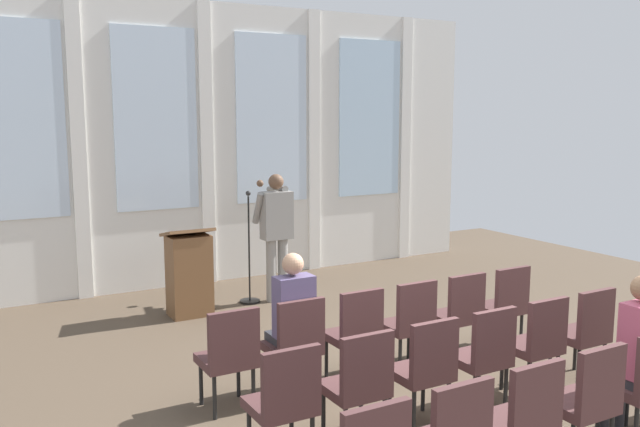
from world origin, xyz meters
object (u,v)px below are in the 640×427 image
object	(u,v)px
chair_r1_c0	(285,397)
chair_r1_c3	(484,352)
chair_r0_c1	(296,340)
chair_r2_c3	(587,396)
speaker	(276,227)
chair_r1_c4	(537,340)
chair_r0_c4	(459,310)
lectern	(189,273)
chair_r1_c5	(585,329)
chair_r0_c2	(355,329)
chair_r1_c1	(359,380)
audience_r2_c4	(636,350)
mic_stand	(250,279)
chair_r1_c2	(425,365)
chair_r0_c0	(230,352)
audience_r0_c1	(292,316)
chair_r2_c2	(523,415)
chair_r0_c3	(410,319)
chair_r0_c5	(504,302)

from	to	relation	value
chair_r1_c0	chair_r1_c3	size ratio (longest dim) A/B	1.00
chair_r0_c1	chair_r2_c3	size ratio (longest dim) A/B	1.00
speaker	chair_r1_c4	bearing A→B (deg)	-80.41
chair_r1_c0	chair_r2_c3	bearing A→B (deg)	-28.93
speaker	chair_r0_c4	world-z (taller)	speaker
lectern	chair_r1_c5	bearing A→B (deg)	-56.72
chair_r0_c2	chair_r1_c4	size ratio (longest dim) A/B	1.00
chair_r0_c4	chair_r1_c3	bearing A→B (deg)	-121.09
chair_r1_c1	chair_r1_c5	world-z (taller)	same
chair_r0_c4	chair_r1_c3	xyz separation A→B (m)	(-0.65, -1.07, 0.00)
chair_r2_c3	audience_r2_c4	xyz separation A→B (m)	(0.65, 0.08, 0.22)
mic_stand	chair_r1_c5	xyz separation A→B (m)	(1.71, -4.16, 0.20)
chair_r1_c2	chair_r2_c3	bearing A→B (deg)	-58.91
lectern	chair_r0_c0	size ratio (longest dim) A/B	1.23
chair_r1_c2	chair_r1_c5	bearing A→B (deg)	0.00
chair_r2_c3	audience_r2_c4	bearing A→B (deg)	6.99
audience_r0_c1	speaker	bearing A→B (deg)	66.75
speaker	chair_r1_c3	world-z (taller)	speaker
chair_r1_c4	chair_r1_c1	bearing A→B (deg)	180.00
chair_r1_c2	chair_r1_c3	world-z (taller)	same
chair_r1_c0	chair_r1_c4	bearing A→B (deg)	0.00
mic_stand	audience_r2_c4	bearing A→B (deg)	-78.40
speaker	lectern	size ratio (longest dim) A/B	1.53
chair_r0_c0	chair_r0_c4	size ratio (longest dim) A/B	1.00
chair_r1_c0	chair_r1_c5	size ratio (longest dim) A/B	1.00
speaker	chair_r2_c2	bearing A→B (deg)	-96.72
chair_r0_c3	chair_r0_c4	distance (m)	0.65
chair_r2_c2	audience_r2_c4	bearing A→B (deg)	3.51
chair_r0_c3	chair_r0_c4	world-z (taller)	same
audience_r2_c4	speaker	bearing A→B (deg)	97.74
speaker	chair_r1_c3	distance (m)	4.11
chair_r1_c3	chair_r0_c5	bearing A→B (deg)	39.66
chair_r1_c5	audience_r0_c1	bearing A→B (deg)	155.99
chair_r1_c2	chair_r1_c5	xyz separation A→B (m)	(1.94, 0.00, 0.00)
mic_stand	lectern	distance (m)	0.95
chair_r0_c3	chair_r1_c2	xyz separation A→B (m)	(-0.65, -1.07, 0.00)
chair_r1_c4	chair_r2_c2	xyz separation A→B (m)	(-1.30, -1.07, 0.00)
lectern	chair_r0_c5	world-z (taller)	lectern
chair_r1_c1	chair_r1_c3	xyz separation A→B (m)	(1.30, 0.00, 0.00)
chair_r0_c5	chair_r0_c1	bearing A→B (deg)	180.00
chair_r0_c0	chair_r2_c3	world-z (taller)	same
chair_r0_c1	chair_r2_c3	xyz separation A→B (m)	(1.30, -2.15, 0.00)
chair_r0_c1	chair_r1_c5	distance (m)	2.81
lectern	chair_r2_c3	world-z (taller)	lectern
chair_r0_c0	chair_r0_c4	world-z (taller)	same
mic_stand	chair_r1_c0	world-z (taller)	mic_stand
lectern	chair_r0_c0	world-z (taller)	lectern
chair_r0_c3	chair_r1_c4	distance (m)	1.25
audience_r2_c4	chair_r1_c2	bearing A→B (deg)	142.48
audience_r0_c1	chair_r0_c2	xyz separation A→B (m)	(0.65, -0.08, -0.21)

